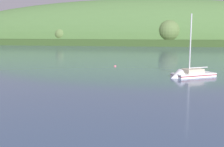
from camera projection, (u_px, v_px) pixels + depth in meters
name	position (u px, v px, depth m)	size (l,w,h in m)	color
far_shoreline_hill	(132.00, 44.00, 207.52)	(427.66, 79.54, 66.66)	#314A21
sailboat_outer_reach	(188.00, 76.00, 50.92)	(9.27, 7.78, 13.20)	white
mooring_buoy_far_upstream	(115.00, 66.00, 67.45)	(0.60, 0.60, 0.68)	#E06675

